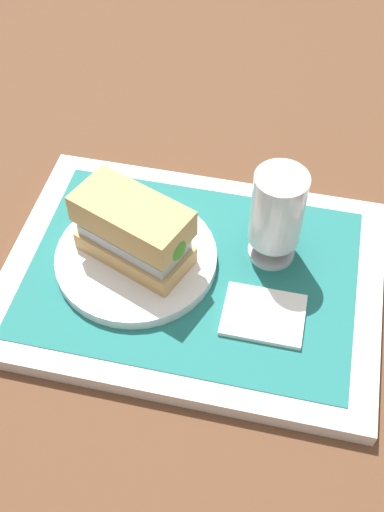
% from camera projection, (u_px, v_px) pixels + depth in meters
% --- Properties ---
extents(ground_plane, '(3.00, 3.00, 0.00)m').
position_uv_depth(ground_plane, '(192.00, 282.00, 0.76)').
color(ground_plane, brown).
extents(tray, '(0.44, 0.32, 0.02)m').
position_uv_depth(tray, '(192.00, 277.00, 0.75)').
color(tray, silver).
rests_on(tray, ground_plane).
extents(placemat, '(0.38, 0.27, 0.00)m').
position_uv_depth(placemat, '(192.00, 272.00, 0.74)').
color(placemat, '#1E6B66').
rests_on(placemat, tray).
extents(plate, '(0.19, 0.19, 0.01)m').
position_uv_depth(plate, '(136.00, 260.00, 0.74)').
color(plate, white).
rests_on(plate, placemat).
extents(sandwich, '(0.14, 0.11, 0.08)m').
position_uv_depth(sandwich, '(135.00, 233.00, 0.70)').
color(sandwich, tan).
rests_on(sandwich, plate).
extents(beer_glass, '(0.06, 0.06, 0.12)m').
position_uv_depth(beer_glass, '(277.00, 214.00, 0.71)').
color(beer_glass, silver).
rests_on(beer_glass, placemat).
extents(napkin_folded, '(0.09, 0.07, 0.01)m').
position_uv_depth(napkin_folded, '(264.00, 315.00, 0.70)').
color(napkin_folded, white).
rests_on(napkin_folded, placemat).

